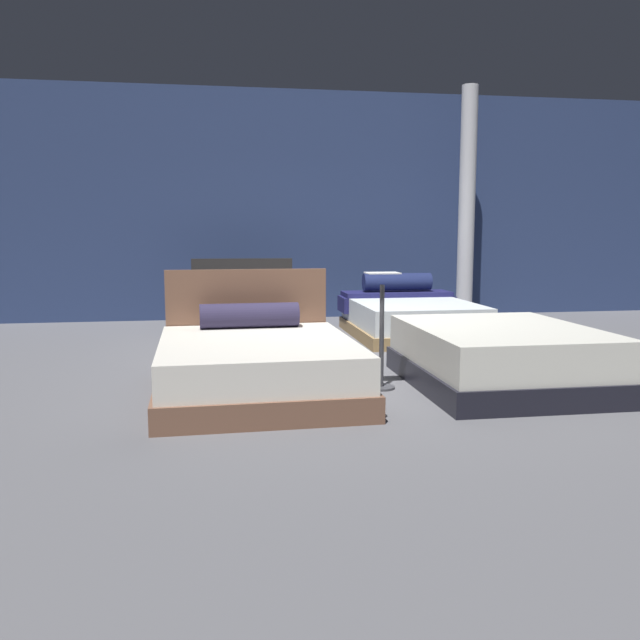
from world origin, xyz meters
TOP-DOWN VIEW (x-y plane):
  - ground_plane at (0.00, 0.00)m, footprint 18.00×18.00m
  - showroom_back_wall at (0.00, 3.51)m, footprint 18.00×0.06m
  - bed_0 at (-1.08, -1.38)m, footprint 1.67×1.99m
  - bed_1 at (1.06, -1.40)m, footprint 1.55×1.94m
  - bed_2 at (-1.08, 1.42)m, footprint 1.62×2.21m
  - bed_3 at (1.10, 1.42)m, footprint 1.59×2.03m
  - price_sign at (0.00, -1.34)m, footprint 0.28×0.24m
  - support_pillar at (2.39, 2.82)m, footprint 0.25×0.25m

SIDE VIEW (x-z plane):
  - ground_plane at x=0.00m, z-range -0.02..0.00m
  - bed_2 at x=-1.08m, z-range -0.27..0.71m
  - bed_3 at x=1.10m, z-range -0.14..0.64m
  - bed_0 at x=-1.08m, z-range -0.24..0.75m
  - bed_1 at x=1.06m, z-range 0.00..0.52m
  - price_sign at x=0.00m, z-range -0.12..0.89m
  - showroom_back_wall at x=0.00m, z-range 0.00..3.50m
  - support_pillar at x=2.39m, z-range 0.00..3.50m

